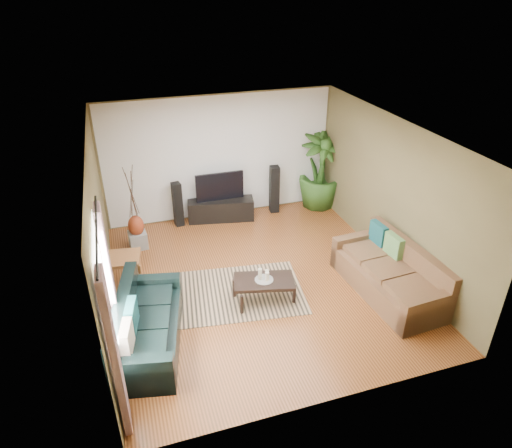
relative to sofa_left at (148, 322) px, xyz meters
name	(u,v)px	position (x,y,z in m)	size (l,w,h in m)	color
floor	(259,281)	(2.01, 1.04, -0.42)	(5.50, 5.50, 0.00)	#995227
ceiling	(260,134)	(2.01, 1.04, 2.28)	(5.50, 5.50, 0.00)	white
wall_back	(220,157)	(2.01, 3.79, 0.93)	(5.00, 5.00, 0.00)	brown
wall_front	(335,320)	(2.01, -1.71, 0.93)	(5.00, 5.00, 0.00)	brown
wall_left	(101,237)	(-0.49, 1.04, 0.92)	(5.50, 5.50, 0.00)	brown
wall_right	(392,194)	(4.51, 1.04, 0.92)	(5.50, 5.50, 0.00)	brown
backwall_panel	(220,157)	(2.01, 3.78, 0.93)	(4.90, 4.90, 0.00)	white
window_pane	(105,298)	(-0.47, -0.56, 0.97)	(1.80, 1.80, 0.00)	white
curtain_near	(115,356)	(-0.42, -1.31, 0.72)	(0.08, 0.35, 2.20)	gray
curtain_far	(110,279)	(-0.42, 0.19, 0.72)	(0.08, 0.35, 2.20)	gray
curtain_rod	(96,232)	(-0.42, -0.56, 1.87)	(0.03, 0.03, 1.90)	black
sofa_left	(148,322)	(0.00, 0.00, 0.00)	(1.94, 0.83, 0.85)	black
sofa_right	(389,271)	(4.00, 0.08, 0.00)	(2.16, 0.97, 0.85)	brown
area_rug	(239,292)	(1.57, 0.82, -0.42)	(2.19, 1.55, 0.01)	tan
coffee_table	(264,290)	(1.92, 0.51, -0.22)	(0.98, 0.54, 0.40)	black
candle_tray	(264,280)	(1.92, 0.51, -0.02)	(0.30, 0.30, 0.01)	gray
candle_tall	(260,274)	(1.86, 0.54, 0.09)	(0.06, 0.06, 0.20)	beige
candle_mid	(267,276)	(1.96, 0.47, 0.07)	(0.06, 0.06, 0.15)	#EDE0C8
candle_short	(267,273)	(1.99, 0.57, 0.05)	(0.06, 0.06, 0.12)	beige
tv_stand	(221,210)	(1.92, 3.51, -0.19)	(1.43, 0.43, 0.48)	black
television	(220,186)	(1.92, 3.53, 0.36)	(1.05, 0.06, 0.62)	black
speaker_left	(178,204)	(1.00, 3.54, 0.07)	(0.18, 0.20, 0.99)	black
speaker_right	(274,189)	(3.18, 3.54, 0.12)	(0.20, 0.22, 1.09)	black
potted_plant	(320,171)	(4.26, 3.49, 0.45)	(0.98, 0.98, 1.75)	#284E1A
plant_pot	(318,200)	(4.26, 3.49, -0.30)	(0.32, 0.32, 0.25)	black
pedestal	(138,240)	(0.07, 2.85, -0.26)	(0.34, 0.34, 0.34)	gray
vase	(136,226)	(0.07, 2.85, 0.06)	(0.31, 0.31, 0.43)	maroon
side_table	(125,271)	(-0.24, 1.62, -0.13)	(0.55, 0.55, 0.59)	#955D30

